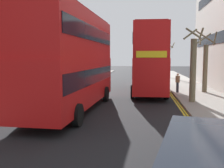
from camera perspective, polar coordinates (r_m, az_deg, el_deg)
name	(u,v)px	position (r m, az deg, el deg)	size (l,w,h in m)	color
sidewalk_right	(212,103)	(18.15, 21.25, -4.05)	(4.00, 80.00, 0.14)	gray
sidewalk_left	(24,99)	(19.54, -18.96, -3.28)	(4.00, 80.00, 0.14)	gray
kerb_line_outer	(184,110)	(15.82, 15.61, -5.54)	(0.10, 56.00, 0.01)	yellow
kerb_line_inner	(181,110)	(15.79, 15.03, -5.54)	(0.10, 56.00, 0.01)	yellow
double_decker_bus_away	(73,58)	(14.94, -8.59, 5.63)	(3.13, 10.90, 5.64)	red
double_decker_bus_oncoming	(148,58)	(22.53, 8.06, 5.73)	(2.95, 10.85, 5.64)	red
pedestrian_far	(178,82)	(22.31, 14.37, 0.34)	(0.34, 0.22, 1.62)	#2D2D38
street_tree_near	(193,68)	(17.77, 17.58, 3.37)	(1.18, 1.34, 4.88)	#6B6047
street_tree_mid	(169,60)	(38.58, 12.58, 5.20)	(1.75, 1.95, 5.34)	#6B6047
street_tree_distant	(205,65)	(23.16, 20.03, 4.04)	(1.83, 1.92, 5.15)	#6B6047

